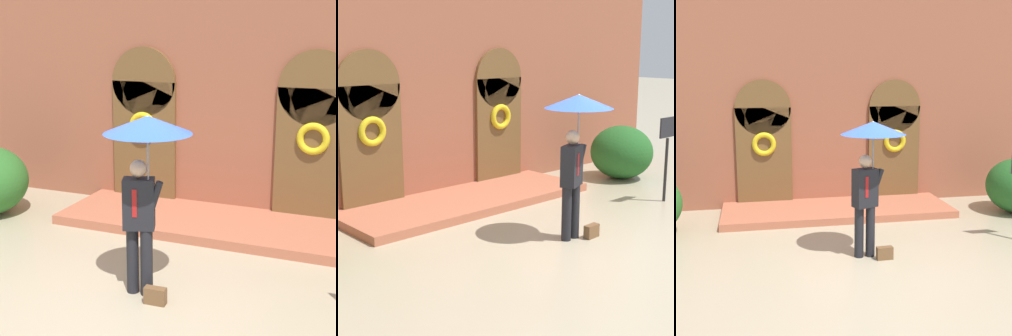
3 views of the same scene
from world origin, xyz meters
The scene contains 6 objects.
ground_plane centered at (0.00, 0.00, 0.00)m, with size 80.00×80.00×0.00m, color tan.
building_facade centered at (0.00, 4.15, 2.68)m, with size 14.00×2.30×5.60m.
person_with_umbrella centered at (0.08, 0.34, 1.91)m, with size 1.10×1.10×2.36m.
handbag centered at (0.29, 0.14, 0.11)m, with size 0.28×0.12×0.22m, color brown.
sign_post centered at (3.11, 0.55, 1.16)m, with size 0.56×0.06×1.72m.
shrub_right centered at (4.12, 2.36, 0.63)m, with size 1.42×1.49×1.26m, color #235B23.
Camera 2 is at (-6.72, -5.41, 3.13)m, focal length 60.00 mm.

